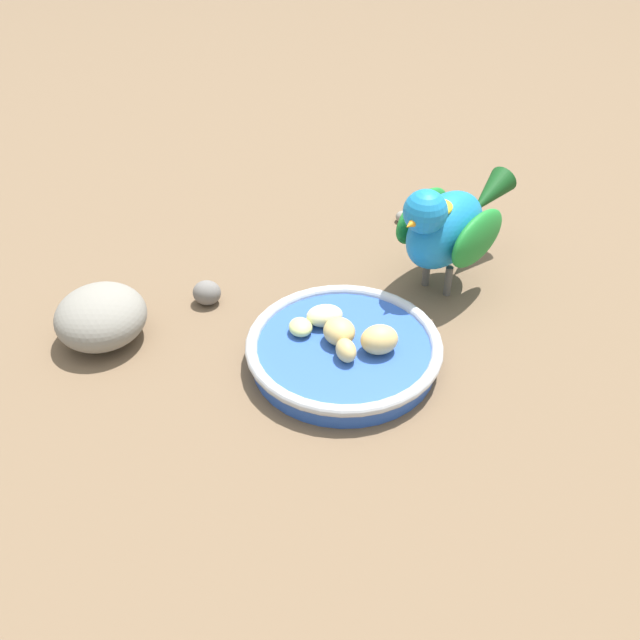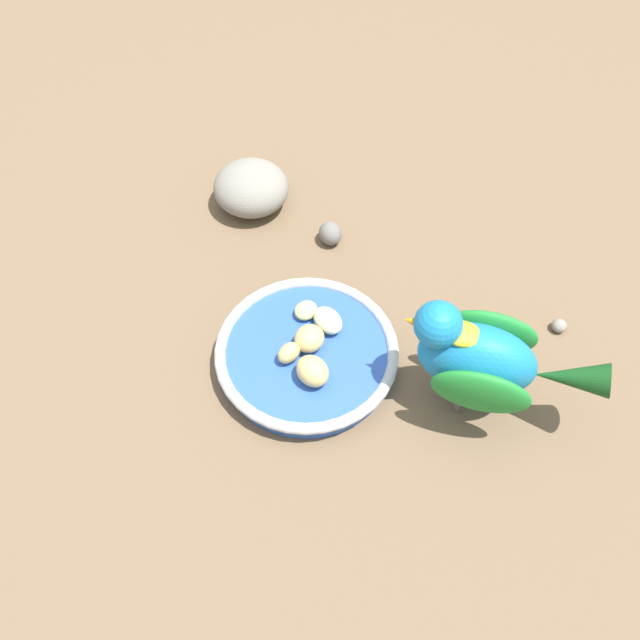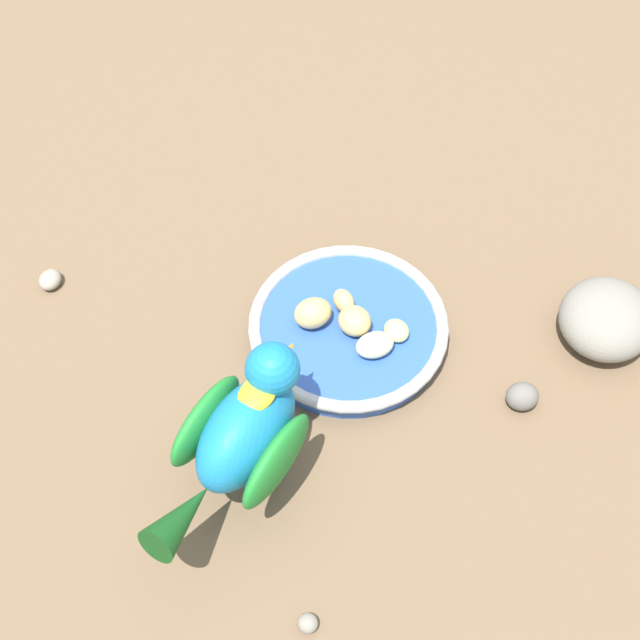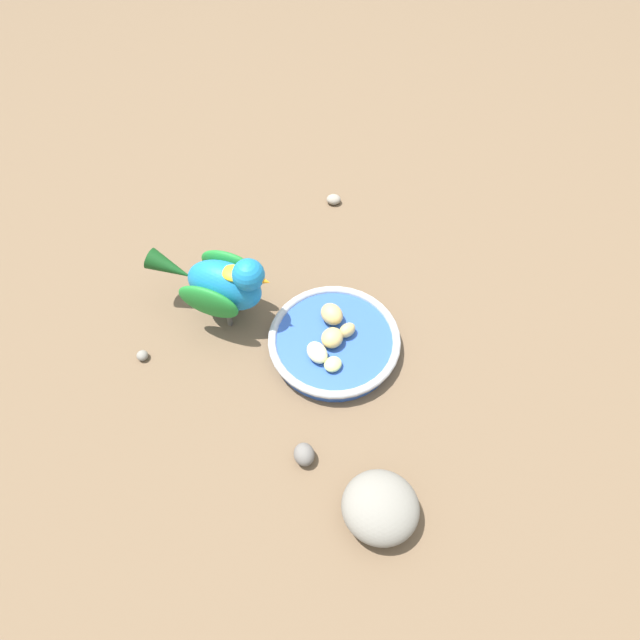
{
  "view_description": "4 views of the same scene",
  "coord_description": "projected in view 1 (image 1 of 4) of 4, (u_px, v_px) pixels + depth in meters",
  "views": [
    {
      "loc": [
        0.5,
        -0.31,
        0.52
      ],
      "look_at": [
        -0.01,
        -0.01,
        0.06
      ],
      "focal_mm": 43.86,
      "sensor_mm": 36.0,
      "label": 1
    },
    {
      "loc": [
        0.33,
        0.25,
        0.64
      ],
      "look_at": [
        -0.02,
        0.02,
        0.05
      ],
      "focal_mm": 38.74,
      "sensor_mm": 36.0,
      "label": 2
    },
    {
      "loc": [
        -0.36,
        0.35,
        0.74
      ],
      "look_at": [
        0.01,
        0.04,
        0.04
      ],
      "focal_mm": 49.39,
      "sensor_mm": 36.0,
      "label": 3
    },
    {
      "loc": [
        -0.35,
        -0.24,
        0.69
      ],
      "look_at": [
        -0.01,
        0.04,
        0.07
      ],
      "focal_mm": 30.24,
      "sensor_mm": 36.0,
      "label": 4
    }
  ],
  "objects": [
    {
      "name": "ground_plane",
      "position": [
        330.0,
        368.0,
        0.79
      ],
      "size": [
        4.0,
        4.0,
        0.0
      ],
      "primitive_type": "plane",
      "color": "brown"
    },
    {
      "name": "feeding_bowl",
      "position": [
        345.0,
        352.0,
        0.78
      ],
      "size": [
        0.2,
        0.2,
        0.03
      ],
      "color": "#2D56B7",
      "rests_on": "ground_plane"
    },
    {
      "name": "apple_piece_0",
      "position": [
        379.0,
        340.0,
        0.76
      ],
      "size": [
        0.04,
        0.04,
        0.03
      ],
      "primitive_type": "ellipsoid",
      "rotation": [
        0.0,
        0.0,
        4.43
      ],
      "color": "tan",
      "rests_on": "feeding_bowl"
    },
    {
      "name": "apple_piece_1",
      "position": [
        325.0,
        316.0,
        0.8
      ],
      "size": [
        0.04,
        0.04,
        0.02
      ],
      "primitive_type": "ellipsoid",
      "rotation": [
        0.0,
        0.0,
        4.36
      ],
      "color": "beige",
      "rests_on": "feeding_bowl"
    },
    {
      "name": "apple_piece_2",
      "position": [
        346.0,
        350.0,
        0.75
      ],
      "size": [
        0.03,
        0.02,
        0.02
      ],
      "primitive_type": "ellipsoid",
      "rotation": [
        0.0,
        0.0,
        2.93
      ],
      "color": "tan",
      "rests_on": "feeding_bowl"
    },
    {
      "name": "apple_piece_3",
      "position": [
        339.0,
        331.0,
        0.77
      ],
      "size": [
        0.03,
        0.03,
        0.03
      ],
      "primitive_type": "ellipsoid",
      "rotation": [
        0.0,
        0.0,
        0.0
      ],
      "color": "tan",
      "rests_on": "feeding_bowl"
    },
    {
      "name": "apple_piece_4",
      "position": [
        300.0,
        327.0,
        0.79
      ],
      "size": [
        0.03,
        0.03,
        0.01
      ],
      "primitive_type": "ellipsoid",
      "rotation": [
        0.0,
        0.0,
        2.94
      ],
      "color": "#C6D17A",
      "rests_on": "feeding_bowl"
    },
    {
      "name": "parrot",
      "position": [
        447.0,
        225.0,
        0.85
      ],
      "size": [
        0.12,
        0.2,
        0.14
      ],
      "rotation": [
        0.0,
        0.0,
        -1.24
      ],
      "color": "#59544C",
      "rests_on": "ground_plane"
    },
    {
      "name": "rock_large",
      "position": [
        101.0,
        317.0,
        0.8
      ],
      "size": [
        0.12,
        0.12,
        0.06
      ],
      "primitive_type": "ellipsoid",
      "rotation": [
        0.0,
        0.0,
        5.09
      ],
      "color": "gray",
      "rests_on": "ground_plane"
    },
    {
      "name": "pebble_1",
      "position": [
        402.0,
        217.0,
        1.0
      ],
      "size": [
        0.02,
        0.02,
        0.01
      ],
      "primitive_type": "ellipsoid",
      "rotation": [
        0.0,
        0.0,
        0.75
      ],
      "color": "gray",
      "rests_on": "ground_plane"
    },
    {
      "name": "pebble_2",
      "position": [
        207.0,
        293.0,
        0.86
      ],
      "size": [
        0.04,
        0.04,
        0.03
      ],
      "primitive_type": "ellipsoid",
      "rotation": [
        0.0,
        0.0,
        4.13
      ],
      "color": "slate",
      "rests_on": "ground_plane"
    }
  ]
}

